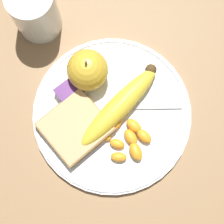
# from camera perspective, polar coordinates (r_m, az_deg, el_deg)

# --- Properties ---
(ground_plane) EXTENTS (3.00, 3.00, 0.00)m
(ground_plane) POSITION_cam_1_polar(r_m,az_deg,el_deg) (0.67, 0.00, -0.48)
(ground_plane) COLOR olive
(plate) EXTENTS (0.28, 0.28, 0.01)m
(plate) POSITION_cam_1_polar(r_m,az_deg,el_deg) (0.67, 0.00, -0.37)
(plate) COLOR silver
(plate) RESTS_ON ground_plane
(juice_glass) EXTENTS (0.08, 0.08, 0.11)m
(juice_glass) POSITION_cam_1_polar(r_m,az_deg,el_deg) (0.69, -11.30, 14.98)
(juice_glass) COLOR silver
(juice_glass) RESTS_ON ground_plane
(apple) EXTENTS (0.07, 0.07, 0.08)m
(apple) POSITION_cam_1_polar(r_m,az_deg,el_deg) (0.64, -3.73, 6.40)
(apple) COLOR gold
(apple) RESTS_ON plate
(banana) EXTENTS (0.19, 0.07, 0.04)m
(banana) POSITION_cam_1_polar(r_m,az_deg,el_deg) (0.65, 1.00, 1.29)
(banana) COLOR yellow
(banana) RESTS_ON plate
(bread_slice) EXTENTS (0.11, 0.10, 0.02)m
(bread_slice) POSITION_cam_1_polar(r_m,az_deg,el_deg) (0.65, -5.60, -2.33)
(bread_slice) COLOR olive
(bread_slice) RESTS_ON plate
(fork) EXTENTS (0.17, 0.13, 0.00)m
(fork) POSITION_cam_1_polar(r_m,az_deg,el_deg) (0.66, 0.79, 0.90)
(fork) COLOR silver
(fork) RESTS_ON plate
(jam_packet) EXTENTS (0.04, 0.04, 0.02)m
(jam_packet) POSITION_cam_1_polar(r_m,az_deg,el_deg) (0.66, -6.46, 3.08)
(jam_packet) COLOR silver
(jam_packet) RESTS_ON plate
(orange_segment_0) EXTENTS (0.02, 0.03, 0.02)m
(orange_segment_0) POSITION_cam_1_polar(r_m,az_deg,el_deg) (0.65, 3.36, -2.10)
(orange_segment_0) COLOR orange
(orange_segment_0) RESTS_ON plate
(orange_segment_1) EXTENTS (0.02, 0.03, 0.02)m
(orange_segment_1) POSITION_cam_1_polar(r_m,az_deg,el_deg) (0.65, 2.66, -4.02)
(orange_segment_1) COLOR orange
(orange_segment_1) RESTS_ON plate
(orange_segment_2) EXTENTS (0.04, 0.04, 0.02)m
(orange_segment_2) POSITION_cam_1_polar(r_m,az_deg,el_deg) (0.65, -2.92, -3.69)
(orange_segment_2) COLOR orange
(orange_segment_2) RESTS_ON plate
(orange_segment_3) EXTENTS (0.02, 0.03, 0.01)m
(orange_segment_3) POSITION_cam_1_polar(r_m,az_deg,el_deg) (0.65, -1.26, -3.55)
(orange_segment_3) COLOR orange
(orange_segment_3) RESTS_ON plate
(orange_segment_4) EXTENTS (0.03, 0.03, 0.02)m
(orange_segment_4) POSITION_cam_1_polar(r_m,az_deg,el_deg) (0.65, 0.54, -1.77)
(orange_segment_4) COLOR orange
(orange_segment_4) RESTS_ON plate
(orange_segment_5) EXTENTS (0.03, 0.04, 0.02)m
(orange_segment_5) POSITION_cam_1_polar(r_m,az_deg,el_deg) (0.65, 3.65, -6.04)
(orange_segment_5) COLOR orange
(orange_segment_5) RESTS_ON plate
(orange_segment_6) EXTENTS (0.03, 0.03, 0.02)m
(orange_segment_6) POSITION_cam_1_polar(r_m,az_deg,el_deg) (0.65, 1.03, -6.87)
(orange_segment_6) COLOR orange
(orange_segment_6) RESTS_ON plate
(orange_segment_7) EXTENTS (0.03, 0.03, 0.01)m
(orange_segment_7) POSITION_cam_1_polar(r_m,az_deg,el_deg) (0.65, 0.80, -4.86)
(orange_segment_7) COLOR orange
(orange_segment_7) RESTS_ON plate
(orange_segment_8) EXTENTS (0.02, 0.03, 0.02)m
(orange_segment_8) POSITION_cam_1_polar(r_m,az_deg,el_deg) (0.65, 4.91, -3.70)
(orange_segment_8) COLOR orange
(orange_segment_8) RESTS_ON plate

